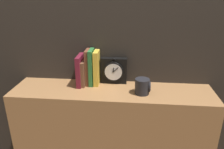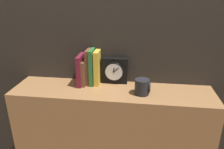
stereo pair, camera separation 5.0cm
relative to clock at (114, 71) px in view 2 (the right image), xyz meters
name	(u,v)px [view 2 (the right image)]	position (x,y,z in m)	size (l,w,h in m)	color
wall_back	(116,30)	(0.00, 0.06, 0.28)	(6.00, 0.05, 2.60)	#2D2823
bookshelf	(112,144)	(0.00, -0.13, -0.56)	(1.39, 0.33, 0.92)	#A87547
clock	(114,71)	(0.00, 0.00, 0.00)	(0.19, 0.06, 0.20)	black
book_slot0_maroon	(81,70)	(-0.23, -0.05, 0.01)	(0.03, 0.16, 0.22)	maroon
book_slot1_brown	(85,72)	(-0.20, -0.04, -0.01)	(0.02, 0.14, 0.18)	brown
book_slot2_brown	(88,67)	(-0.18, -0.03, 0.03)	(0.02, 0.12, 0.26)	brown
book_slot3_green	(92,67)	(-0.15, -0.03, 0.03)	(0.03, 0.12, 0.26)	#2B6F35
book_slot4_yellow	(97,68)	(-0.12, -0.03, 0.03)	(0.03, 0.12, 0.25)	yellow
mug	(142,87)	(0.21, -0.16, -0.04)	(0.10, 0.10, 0.10)	#232328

